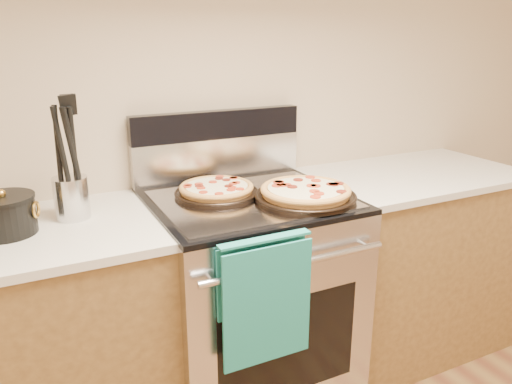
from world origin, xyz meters
name	(u,v)px	position (x,y,z in m)	size (l,w,h in m)	color
wall_back	(213,79)	(0.00, 2.00, 1.35)	(4.00, 4.00, 0.00)	#C6AB8F
range_body	(249,304)	(0.00, 1.65, 0.45)	(0.76, 0.68, 0.90)	#B7B7BC
oven_window	(289,347)	(0.00, 1.31, 0.45)	(0.56, 0.01, 0.40)	black
cooktop	(249,200)	(0.00, 1.65, 0.91)	(0.76, 0.68, 0.02)	black
backsplash_lower	(218,158)	(0.00, 1.96, 1.01)	(0.76, 0.06, 0.18)	silver
backsplash_upper	(217,125)	(0.00, 1.96, 1.16)	(0.76, 0.06, 0.12)	black
oven_handle	(297,263)	(0.00, 1.27, 0.80)	(0.03, 0.03, 0.70)	silver
dish_towel	(265,298)	(-0.12, 1.27, 0.70)	(0.32, 0.05, 0.42)	#176C75
foil_sheet	(252,199)	(0.00, 1.62, 0.92)	(0.70, 0.55, 0.01)	gray
cabinet_left	(20,360)	(-0.88, 1.68, 0.44)	(1.00, 0.62, 0.88)	brown
cabinet_right	(405,263)	(0.88, 1.68, 0.44)	(1.00, 0.62, 0.88)	brown
countertop_right	(414,175)	(0.88, 1.68, 0.90)	(1.02, 0.64, 0.03)	beige
pepperoni_pizza_back	(217,190)	(-0.11, 1.72, 0.95)	(0.33, 0.33, 0.04)	#B47737
pepperoni_pizza_front	(306,193)	(0.18, 1.52, 0.95)	(0.39, 0.39, 0.05)	#B47737
utensil_crock	(72,198)	(-0.64, 1.75, 0.98)	(0.12, 0.12, 0.15)	silver
saucepan	(5,217)	(-0.85, 1.69, 0.97)	(0.19, 0.19, 0.12)	black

